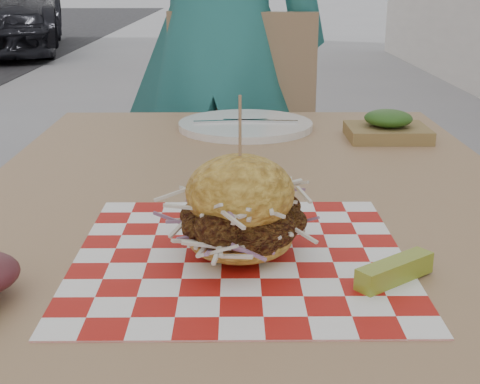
% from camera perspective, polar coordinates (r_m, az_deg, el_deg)
% --- Properties ---
extents(diner, '(0.67, 0.47, 1.74)m').
position_cam_1_polar(diner, '(1.94, -1.99, 12.80)').
color(diner, '#2A7A79').
rests_on(diner, ground).
extents(patio_table, '(0.80, 1.20, 0.75)m').
position_cam_1_polar(patio_table, '(0.97, 0.89, -4.74)').
color(patio_table, '#A6825C').
rests_on(patio_table, ground).
extents(patio_chair, '(0.48, 0.49, 0.95)m').
position_cam_1_polar(patio_chair, '(1.87, 0.70, 2.70)').
color(patio_chair, '#A6825C').
rests_on(patio_chair, ground).
extents(paper_liner, '(0.36, 0.36, 0.00)m').
position_cam_1_polar(paper_liner, '(0.74, -0.00, -5.47)').
color(paper_liner, '#B51812').
rests_on(paper_liner, patio_table).
extents(sandwich, '(0.16, 0.16, 0.18)m').
position_cam_1_polar(sandwich, '(0.72, -0.00, -1.81)').
color(sandwich, gold).
rests_on(sandwich, paper_liner).
extents(pickle_spear, '(0.09, 0.07, 0.02)m').
position_cam_1_polar(pickle_spear, '(0.69, 13.07, -6.56)').
color(pickle_spear, '#9B9C2D').
rests_on(pickle_spear, paper_liner).
extents(place_setting, '(0.27, 0.27, 0.02)m').
position_cam_1_polar(place_setting, '(1.35, 0.48, 5.72)').
color(place_setting, white).
rests_on(place_setting, patio_table).
extents(kraft_tray, '(0.15, 0.12, 0.06)m').
position_cam_1_polar(kraft_tray, '(1.29, 12.49, 5.41)').
color(kraft_tray, olive).
rests_on(kraft_tray, patio_table).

